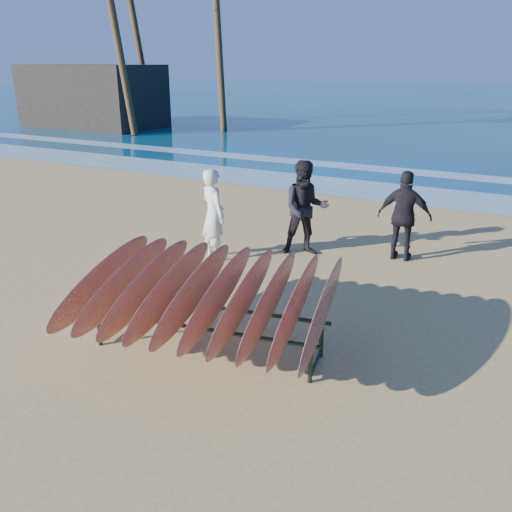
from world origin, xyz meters
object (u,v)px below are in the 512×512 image
(person_dark_a, at_px, (305,209))
(building, at_px, (93,96))
(person_dark_b, at_px, (404,216))
(person_white, at_px, (213,214))
(surfboard_rack, at_px, (207,294))

(person_dark_a, relative_size, building, 0.24)
(person_dark_b, bearing_deg, building, -36.52)
(person_white, bearing_deg, surfboard_rack, 150.35)
(surfboard_rack, distance_m, person_dark_a, 4.25)
(person_white, bearing_deg, building, -11.57)
(person_white, distance_m, person_dark_b, 3.70)
(person_white, height_order, person_dark_b, person_white)
(surfboard_rack, distance_m, building, 28.14)
(surfboard_rack, height_order, person_dark_b, person_dark_b)
(person_dark_b, relative_size, building, 0.22)
(surfboard_rack, bearing_deg, building, 126.90)
(person_dark_a, bearing_deg, building, 113.00)
(person_dark_b, bearing_deg, person_dark_a, 15.66)
(surfboard_rack, xyz_separation_m, person_dark_a, (-0.43, 4.23, 0.11))
(surfboard_rack, relative_size, person_white, 1.99)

